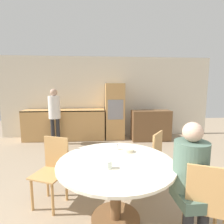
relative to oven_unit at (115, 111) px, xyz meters
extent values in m
cube|color=silver|center=(-0.20, 0.34, 0.43)|extent=(6.88, 0.05, 2.60)
cube|color=tan|center=(-1.56, -0.01, -0.40)|extent=(2.46, 0.60, 0.94)
cube|color=black|center=(-1.56, -0.01, 0.05)|extent=(2.46, 0.60, 0.03)
cube|color=tan|center=(0.00, 0.00, 0.00)|extent=(0.58, 0.58, 1.74)
cube|color=gray|center=(0.00, -0.29, 0.09)|extent=(0.47, 0.01, 0.60)
cube|color=brown|center=(1.09, -0.33, -0.41)|extent=(1.17, 0.45, 0.92)
cylinder|color=brown|center=(-0.32, -3.53, -0.85)|extent=(0.60, 0.60, 0.04)
cylinder|color=brown|center=(-0.32, -3.53, -0.50)|extent=(0.13, 0.13, 0.74)
cylinder|color=beige|center=(-0.32, -3.53, -0.12)|extent=(1.36, 1.36, 0.03)
cylinder|color=tan|center=(0.76, -3.82, -0.65)|extent=(0.04, 0.04, 0.44)
cylinder|color=tan|center=(0.46, -3.69, -0.65)|extent=(0.04, 0.04, 0.44)
cube|color=tan|center=(0.55, -3.90, -0.42)|extent=(0.53, 0.53, 0.02)
cube|color=tan|center=(0.48, -4.07, -0.18)|extent=(0.36, 0.18, 0.46)
cylinder|color=tan|center=(-1.40, -3.27, -0.65)|extent=(0.04, 0.04, 0.44)
cylinder|color=tan|center=(-1.10, -3.39, -0.65)|extent=(0.04, 0.04, 0.44)
cylinder|color=tan|center=(-1.28, -2.97, -0.65)|extent=(0.04, 0.04, 0.44)
cylinder|color=tan|center=(-0.98, -3.09, -0.65)|extent=(0.04, 0.04, 0.44)
cube|color=tan|center=(-1.19, -3.18, -0.42)|extent=(0.52, 0.52, 0.02)
cube|color=tan|center=(-1.12, -3.01, -0.18)|extent=(0.36, 0.17, 0.46)
cylinder|color=tan|center=(0.23, -2.56, -0.65)|extent=(0.04, 0.04, 0.44)
cylinder|color=tan|center=(0.03, -2.81, -0.65)|extent=(0.04, 0.04, 0.44)
cylinder|color=tan|center=(0.48, -2.75, -0.65)|extent=(0.04, 0.04, 0.44)
cylinder|color=tan|center=(0.29, -3.01, -0.65)|extent=(0.04, 0.04, 0.44)
cube|color=tan|center=(0.26, -2.78, -0.42)|extent=(0.56, 0.56, 0.02)
cube|color=tan|center=(0.40, -2.90, -0.18)|extent=(0.26, 0.32, 0.46)
cube|color=#4C6656|center=(0.42, -3.90, -0.36)|extent=(0.31, 0.38, 0.12)
cylinder|color=#4C6656|center=(0.42, -3.85, -0.05)|extent=(0.34, 0.34, 0.52)
sphere|color=tan|center=(0.42, -3.85, 0.31)|extent=(0.20, 0.20, 0.20)
cylinder|color=#262628|center=(-1.82, -0.51, -0.49)|extent=(0.10, 0.10, 0.75)
cylinder|color=#262628|center=(-1.67, -0.51, -0.49)|extent=(0.10, 0.10, 0.75)
cylinder|color=silver|center=(-1.74, -0.51, 0.20)|extent=(0.33, 0.33, 0.63)
sphere|color=tan|center=(-1.74, -0.51, 0.61)|extent=(0.20, 0.20, 0.20)
cylinder|color=silver|center=(-0.41, -3.71, -0.06)|extent=(0.07, 0.07, 0.08)
cylinder|color=beige|center=(-0.13, -3.25, -0.08)|extent=(0.14, 0.14, 0.04)
cylinder|color=white|center=(-0.26, -3.16, -0.06)|extent=(0.03, 0.03, 0.07)
cylinder|color=silver|center=(-0.26, -3.16, -0.02)|extent=(0.03, 0.03, 0.01)
camera|label=1|loc=(-0.51, -5.46, 0.75)|focal=28.00mm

